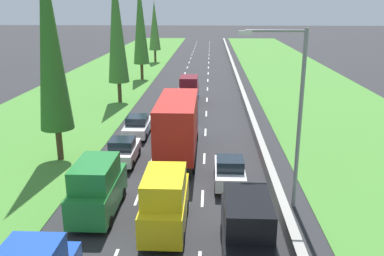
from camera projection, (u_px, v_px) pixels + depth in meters
ground_plane at (196, 77)px, 59.68m from camera, size 300.00×300.00×0.00m
grass_verge_left at (109, 76)px, 60.21m from camera, size 14.00×140.00×0.04m
grass_verge_right at (296, 77)px, 59.06m from camera, size 14.00×140.00×0.04m
median_barrier at (236, 74)px, 59.31m from camera, size 0.44×120.00×0.85m
lane_markings at (196, 77)px, 59.68m from camera, size 3.64×116.00×0.01m
yellow_van_centre_lane at (165, 201)px, 18.90m from camera, size 1.96×4.90×2.82m
black_van_right_lane at (246, 229)px, 16.57m from camera, size 1.96×4.90×2.82m
white_hatchback_right_lane at (230, 171)px, 23.71m from camera, size 1.74×3.90×1.72m
green_van_left_lane at (97, 188)px, 20.29m from camera, size 1.96×4.90×2.82m
red_box_truck_centre_lane at (178, 125)px, 27.98m from camera, size 2.46×9.40×4.18m
green_sedan_centre_lane at (185, 109)px, 37.79m from camera, size 1.82×4.50×1.64m
white_hatchback_left_lane at (123, 151)px, 27.03m from camera, size 1.74×3.90×1.72m
white_sedan_left_lane at (138, 126)px, 32.71m from camera, size 1.82×4.50×1.64m
maroon_van_centre_lane at (189, 90)px, 43.60m from camera, size 1.96×4.90×2.82m
poplar_tree_second at (49, 37)px, 25.51m from camera, size 2.15×2.15×14.03m
poplar_tree_third at (116, 24)px, 41.75m from camera, size 2.15×2.15×14.10m
poplar_tree_fourth at (140, 22)px, 55.23m from camera, size 2.13×2.13×13.32m
poplar_tree_fifth at (154, 26)px, 72.61m from camera, size 2.07×2.07×10.68m
street_light_mast at (293, 108)px, 19.98m from camera, size 3.20×0.28×9.00m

